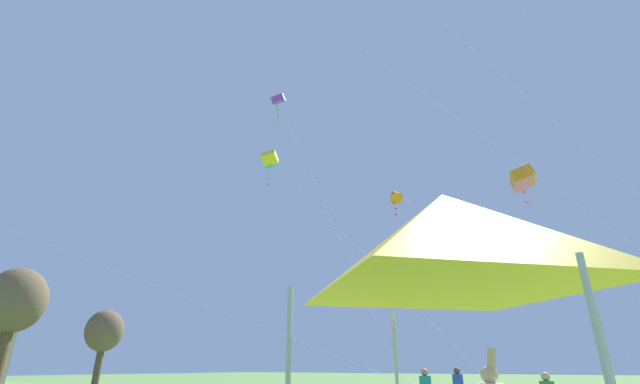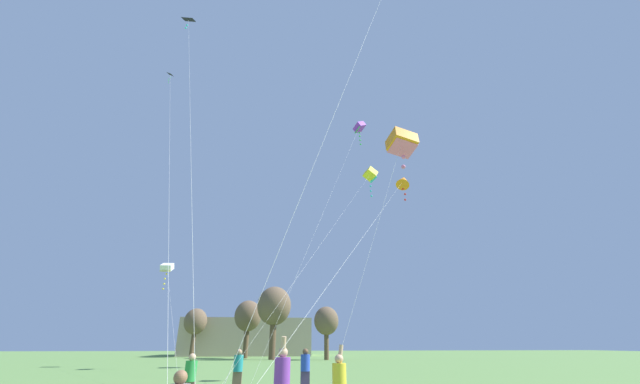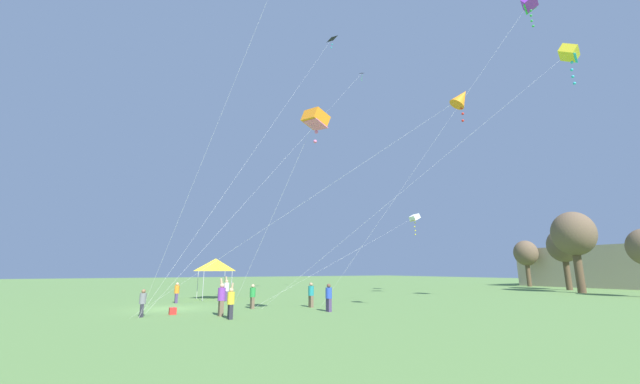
{
  "view_description": "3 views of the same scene",
  "coord_description": "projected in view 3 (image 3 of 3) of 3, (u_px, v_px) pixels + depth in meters",
  "views": [
    {
      "loc": [
        -11.57,
        3.18,
        1.77
      ],
      "look_at": [
        4.67,
        13.57,
        9.66
      ],
      "focal_mm": 24.0,
      "sensor_mm": 36.0,
      "label": 1
    },
    {
      "loc": [
        5.64,
        -8.98,
        1.93
      ],
      "look_at": [
        7.83,
        10.24,
        10.19
      ],
      "focal_mm": 20.0,
      "sensor_mm": 36.0,
      "label": 2
    },
    {
      "loc": [
        27.46,
        -3.59,
        2.61
      ],
      "look_at": [
        4.76,
        9.15,
        8.31
      ],
      "focal_mm": 20.0,
      "sensor_mm": 36.0,
      "label": 3
    }
  ],
  "objects": [
    {
      "name": "tree_far_right",
      "position": [
        573.0,
        235.0,
        42.45
      ],
      "size": [
        4.69,
        4.69,
        9.47
      ],
      "color": "brown",
      "rests_on": "ground"
    },
    {
      "name": "festival_tent",
      "position": [
        216.0,
        265.0,
        33.19
      ],
      "size": [
        2.79,
        2.79,
        3.65
      ],
      "color": "#B7B7BC",
      "rests_on": "ground"
    },
    {
      "name": "kite_yellow_box_2",
      "position": [
        569.0,
        54.0,
        28.0
      ],
      "size": [
        12.67,
        21.29,
        20.03
      ],
      "color": "silver",
      "rests_on": "ground"
    },
    {
      "name": "cooler_box",
      "position": [
        173.0,
        311.0,
        21.36
      ],
      "size": [
        0.53,
        0.39,
        0.39
      ],
      "primitive_type": "cube",
      "color": "red",
      "rests_on": "ground"
    },
    {
      "name": "person_orange_shirt",
      "position": [
        177.0,
        292.0,
        28.72
      ],
      "size": [
        0.38,
        0.38,
        1.61
      ],
      "rotation": [
        0.0,
        0.0,
        0.89
      ],
      "color": "#473860",
      "rests_on": "ground"
    },
    {
      "name": "ground_plane",
      "position": [
        171.0,
        309.0,
        24.55
      ],
      "size": [
        220.0,
        220.0,
        0.0
      ],
      "primitive_type": "plane",
      "color": "#5B8442"
    },
    {
      "name": "person_yellow_shirt",
      "position": [
        231.0,
        301.0,
        19.39
      ],
      "size": [
        0.39,
        0.39,
        1.92
      ],
      "rotation": [
        0.0,
        0.0,
        0.54
      ],
      "color": "#282833",
      "rests_on": "ground"
    },
    {
      "name": "tree_far_left",
      "position": [
        563.0,
        246.0,
        48.1
      ],
      "size": [
        4.0,
        4.0,
        8.08
      ],
      "color": "brown",
      "rests_on": "ground"
    },
    {
      "name": "person_blue_shirt",
      "position": [
        329.0,
        296.0,
        22.89
      ],
      "size": [
        0.41,
        0.41,
        1.74
      ],
      "rotation": [
        0.0,
        0.0,
        1.83
      ],
      "color": "#473860",
      "rests_on": "ground"
    },
    {
      "name": "distant_building",
      "position": [
        613.0,
        267.0,
        55.19
      ],
      "size": [
        22.35,
        13.37,
        6.15
      ],
      "primitive_type": "cube",
      "color": "tan",
      "rests_on": "ground"
    },
    {
      "name": "person_grey_shirt",
      "position": [
        143.0,
        302.0,
        20.26
      ],
      "size": [
        0.36,
        0.36,
        1.53
      ],
      "rotation": [
        0.0,
        0.0,
        0.39
      ],
      "color": "#282833",
      "rests_on": "ground"
    },
    {
      "name": "tree_far_centre",
      "position": [
        526.0,
        254.0,
        58.36
      ],
      "size": [
        3.64,
        3.64,
        7.34
      ],
      "color": "brown",
      "rests_on": "ground"
    },
    {
      "name": "kite_black_delta_1",
      "position": [
        357.0,
        78.0,
        45.17
      ],
      "size": [
        10.91,
        24.06,
        27.87
      ],
      "color": "silver",
      "rests_on": "ground"
    },
    {
      "name": "kite_purple_box_6",
      "position": [
        529.0,
        4.0,
        29.36
      ],
      "size": [
        10.05,
        15.36,
        24.83
      ],
      "color": "silver",
      "rests_on": "ground"
    },
    {
      "name": "person_teal_shirt",
      "position": [
        311.0,
        294.0,
        25.54
      ],
      "size": [
        0.41,
        0.41,
        1.72
      ],
      "rotation": [
        0.0,
        0.0,
        1.11
      ],
      "color": "brown",
      "rests_on": "ground"
    },
    {
      "name": "person_white_shirt",
      "position": [
        226.0,
        289.0,
        30.51
      ],
      "size": [
        0.42,
        0.42,
        2.06
      ],
      "rotation": [
        0.0,
        0.0,
        4.55
      ],
      "color": "#473860",
      "rests_on": "ground"
    },
    {
      "name": "person_green_shirt",
      "position": [
        253.0,
        295.0,
        24.67
      ],
      "size": [
        0.39,
        0.39,
        1.63
      ],
      "rotation": [
        0.0,
        0.0,
        4.89
      ],
      "color": "brown",
      "rests_on": "ground"
    },
    {
      "name": "kite_orange_box_4",
      "position": [
        316.0,
        119.0,
        19.81
      ],
      "size": [
        5.06,
        3.85,
        11.41
      ],
      "color": "silver",
      "rests_on": "ground"
    },
    {
      "name": "kite_white_box_7",
      "position": [
        414.0,
        218.0,
        45.06
      ],
      "size": [
        8.9,
        24.35,
        9.59
      ],
      "color": "silver",
      "rests_on": "ground"
    },
    {
      "name": "kite_black_delta_5",
      "position": [
        331.0,
        40.0,
        40.67
      ],
      "size": [
        8.63,
        18.13,
        28.98
      ],
      "color": "silver",
      "rests_on": "ground"
    },
    {
      "name": "person_purple_shirt",
      "position": [
        221.0,
        298.0,
        20.72
      ],
      "size": [
        0.44,
        0.44,
        2.13
      ],
      "rotation": [
        0.0,
        0.0,
        4.14
      ],
      "color": "brown",
      "rests_on": "ground"
    },
    {
      "name": "kite_orange_diamond_3",
      "position": [
        461.0,
        98.0,
        21.61
      ],
      "size": [
        10.73,
        17.07,
        13.63
      ],
      "color": "silver",
      "rests_on": "ground"
    }
  ]
}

